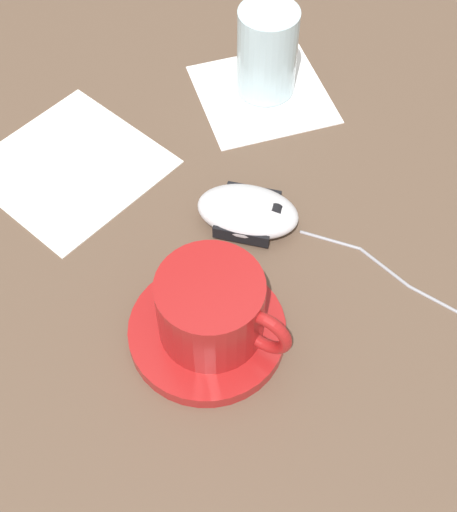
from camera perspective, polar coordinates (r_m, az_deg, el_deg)
The scene contains 7 objects.
ground_plane at distance 0.70m, azimuth 0.84°, elevation 5.24°, with size 3.00×3.00×0.00m, color brown.
saucer at distance 0.61m, azimuth -1.71°, elevation -6.04°, with size 0.13×0.13×0.01m, color maroon.
coffee_cup at distance 0.57m, azimuth -1.26°, elevation -4.19°, with size 0.11×0.09×0.06m.
computer_mouse at distance 0.67m, azimuth 1.57°, elevation 3.58°, with size 0.11×0.11×0.03m.
napkin_under_glass at distance 0.80m, azimuth 2.73°, elevation 12.84°, with size 0.14×0.14×0.00m, color white.
drinking_glass at distance 0.78m, azimuth 3.10°, elevation 16.01°, with size 0.06×0.06×0.10m, color silver.
napkin_spare at distance 0.74m, azimuth -12.50°, elevation 7.04°, with size 0.16×0.16×0.00m, color silver.
Camera 1 is at (-0.40, 0.23, 0.54)m, focal length 50.00 mm.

